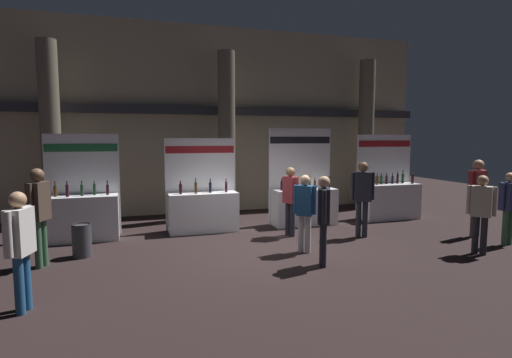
% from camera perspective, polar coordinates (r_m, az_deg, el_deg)
% --- Properties ---
extents(ground_plane, '(27.11, 27.11, 0.00)m').
position_cam_1_polar(ground_plane, '(8.62, 1.66, -9.80)').
color(ground_plane, black).
extents(hall_colonnade, '(13.56, 1.27, 5.71)m').
position_cam_1_polar(hall_colonnade, '(12.64, -4.98, 7.98)').
color(hall_colonnade, tan).
rests_on(hall_colonnade, ground_plane).
extents(exhibitor_booth_0, '(1.62, 0.66, 2.42)m').
position_cam_1_polar(exhibitor_booth_0, '(9.96, -23.37, -4.50)').
color(exhibitor_booth_0, white).
rests_on(exhibitor_booth_0, ground_plane).
extents(exhibitor_booth_1, '(1.78, 0.66, 2.32)m').
position_cam_1_polar(exhibitor_booth_1, '(10.12, -7.53, -4.08)').
color(exhibitor_booth_1, white).
rests_on(exhibitor_booth_1, ground_plane).
extents(exhibitor_booth_2, '(1.79, 0.66, 2.58)m').
position_cam_1_polar(exhibitor_booth_2, '(10.87, 6.80, -3.22)').
color(exhibitor_booth_2, white).
rests_on(exhibitor_booth_2, ground_plane).
extents(exhibitor_booth_3, '(1.78, 0.66, 2.42)m').
position_cam_1_polar(exhibitor_booth_3, '(12.16, 18.35, -2.52)').
color(exhibitor_booth_3, white).
rests_on(exhibitor_booth_3, ground_plane).
extents(trash_bin, '(0.36, 0.36, 0.65)m').
position_cam_1_polar(trash_bin, '(8.65, -23.49, -8.00)').
color(trash_bin, '#38383D').
rests_on(trash_bin, ground_plane).
extents(visitor_0, '(0.53, 0.32, 1.59)m').
position_cam_1_polar(visitor_0, '(10.27, 32.26, -2.78)').
color(visitor_0, '#33563D').
rests_on(visitor_0, ground_plane).
extents(visitor_1, '(0.52, 0.34, 1.78)m').
position_cam_1_polar(visitor_1, '(9.67, 14.88, -1.86)').
color(visitor_1, '#23232D').
rests_on(visitor_1, ground_plane).
extents(visitor_2, '(0.31, 0.47, 1.64)m').
position_cam_1_polar(visitor_2, '(9.51, 4.89, -2.44)').
color(visitor_2, '#23232D').
rests_on(visitor_2, ground_plane).
extents(visitor_3, '(0.39, 0.38, 1.59)m').
position_cam_1_polar(visitor_3, '(8.19, 6.94, -4.05)').
color(visitor_3, silver).
rests_on(visitor_3, ground_plane).
extents(visitor_4, '(0.34, 0.50, 1.65)m').
position_cam_1_polar(visitor_4, '(7.36, 9.56, -4.86)').
color(visitor_4, '#23232D').
rests_on(visitor_4, ground_plane).
extents(visitor_5, '(0.32, 0.54, 1.63)m').
position_cam_1_polar(visitor_5, '(6.21, -30.48, -7.64)').
color(visitor_5, navy).
rests_on(visitor_5, ground_plane).
extents(visitor_6, '(0.57, 0.34, 1.82)m').
position_cam_1_polar(visitor_6, '(10.75, 28.88, -1.41)').
color(visitor_6, '#47382D').
rests_on(visitor_6, ground_plane).
extents(visitor_7, '(0.40, 0.43, 1.59)m').
position_cam_1_polar(visitor_7, '(9.16, 29.33, -3.63)').
color(visitor_7, '#23232D').
rests_on(visitor_7, ground_plane).
extents(visitor_8, '(0.37, 0.48, 1.79)m').
position_cam_1_polar(visitor_8, '(8.15, -28.44, -3.69)').
color(visitor_8, '#33563D').
rests_on(visitor_8, ground_plane).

